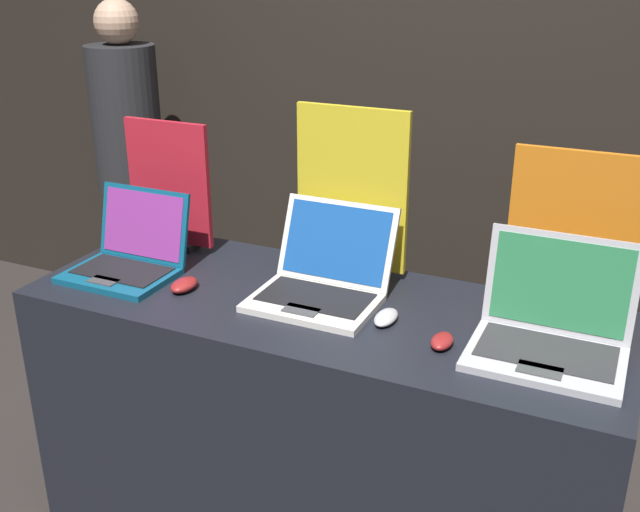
{
  "coord_description": "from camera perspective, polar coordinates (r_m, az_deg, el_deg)",
  "views": [
    {
      "loc": [
        0.83,
        -1.5,
        1.85
      ],
      "look_at": [
        -0.01,
        0.33,
        1.03
      ],
      "focal_mm": 42.0,
      "sensor_mm": 36.0,
      "label": 1
    }
  ],
  "objects": [
    {
      "name": "mouse_front",
      "position": [
        2.35,
        -10.31,
        -2.18
      ],
      "size": [
        0.07,
        0.11,
        0.04
      ],
      "color": "maroon",
      "rests_on": "display_counter"
    },
    {
      "name": "wall_back",
      "position": [
        3.33,
        10.26,
        14.2
      ],
      "size": [
        8.0,
        0.05,
        2.8
      ],
      "color": "black",
      "rests_on": "ground_plane"
    },
    {
      "name": "laptop_front",
      "position": [
        2.5,
        -14.36,
        0.07
      ],
      "size": [
        0.34,
        0.31,
        0.25
      ],
      "color": "#0F5170",
      "rests_on": "display_counter"
    },
    {
      "name": "promo_stand_middle",
      "position": [
        2.36,
        2.42,
        4.65
      ],
      "size": [
        0.37,
        0.07,
        0.54
      ],
      "color": "black",
      "rests_on": "display_counter"
    },
    {
      "name": "display_counter",
      "position": [
        2.46,
        0.12,
        -12.8
      ],
      "size": [
        1.79,
        0.66,
        0.88
      ],
      "color": "black",
      "rests_on": "ground_plane"
    },
    {
      "name": "laptop_middle",
      "position": [
        2.25,
        0.2,
        -1.72
      ],
      "size": [
        0.37,
        0.37,
        0.26
      ],
      "color": "silver",
      "rests_on": "display_counter"
    },
    {
      "name": "promo_stand_front",
      "position": [
        2.63,
        -11.39,
        5.05
      ],
      "size": [
        0.32,
        0.07,
        0.45
      ],
      "color": "black",
      "rests_on": "display_counter"
    },
    {
      "name": "promo_stand_back",
      "position": [
        2.23,
        18.74,
        1.44
      ],
      "size": [
        0.37,
        0.07,
        0.47
      ],
      "color": "black",
      "rests_on": "display_counter"
    },
    {
      "name": "person_bystander",
      "position": [
        3.69,
        -14.16,
        6.08
      ],
      "size": [
        0.31,
        0.31,
        1.66
      ],
      "color": "#282833",
      "rests_on": "ground_plane"
    },
    {
      "name": "mouse_middle",
      "position": [
        2.13,
        5.05,
        -4.68
      ],
      "size": [
        0.06,
        0.11,
        0.03
      ],
      "color": "#B2B2B7",
      "rests_on": "display_counter"
    },
    {
      "name": "laptop_back",
      "position": [
        2.03,
        17.19,
        -5.31
      ],
      "size": [
        0.39,
        0.32,
        0.29
      ],
      "color": "#B7B7BC",
      "rests_on": "display_counter"
    },
    {
      "name": "mouse_back",
      "position": [
        2.02,
        9.28,
        -6.42
      ],
      "size": [
        0.06,
        0.09,
        0.03
      ],
      "color": "maroon",
      "rests_on": "display_counter"
    }
  ]
}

